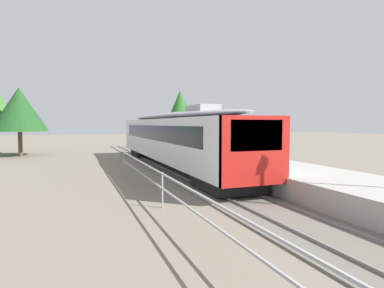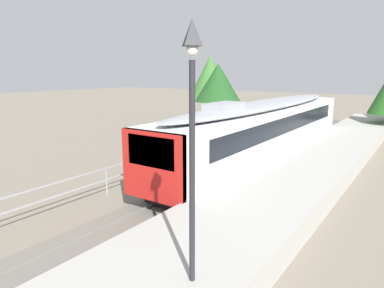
% 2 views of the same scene
% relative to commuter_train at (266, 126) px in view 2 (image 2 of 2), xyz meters
% --- Properties ---
extents(ground_plane, '(160.00, 160.00, 0.00)m').
position_rel_commuter_train_xyz_m(ground_plane, '(-3.00, -8.50, -2.15)').
color(ground_plane, slate).
extents(track_rails, '(3.20, 60.00, 0.14)m').
position_rel_commuter_train_xyz_m(track_rails, '(0.00, -8.50, -2.12)').
color(track_rails, '#6B665B').
rests_on(track_rails, ground).
extents(commuter_train, '(2.82, 20.79, 3.74)m').
position_rel_commuter_train_xyz_m(commuter_train, '(0.00, 0.00, 0.00)').
color(commuter_train, silver).
rests_on(commuter_train, track_rails).
extents(station_platform, '(3.90, 60.00, 0.90)m').
position_rel_commuter_train_xyz_m(station_platform, '(3.25, -8.50, -1.70)').
color(station_platform, '#A8A59E').
rests_on(station_platform, ground).
extents(platform_lamp_mid_platform, '(0.34, 0.34, 5.35)m').
position_rel_commuter_train_xyz_m(platform_lamp_mid_platform, '(4.16, -13.71, 2.47)').
color(platform_lamp_mid_platform, '#232328').
rests_on(platform_lamp_mid_platform, station_platform).
extents(tree_distant_left, '(4.83, 4.83, 6.18)m').
position_rel_commuter_train_xyz_m(tree_distant_left, '(-10.60, 12.31, 2.06)').
color(tree_distant_left, brown).
rests_on(tree_distant_left, ground).
extents(tree_distant_centre, '(4.79, 4.79, 7.17)m').
position_rel_commuter_train_xyz_m(tree_distant_centre, '(-13.27, 15.01, 2.59)').
color(tree_distant_centre, brown).
rests_on(tree_distant_centre, ground).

